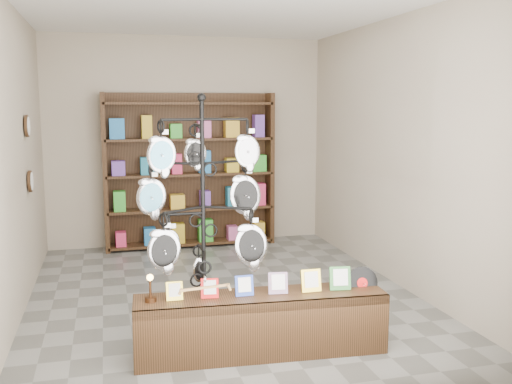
% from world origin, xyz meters
% --- Properties ---
extents(ground, '(5.00, 5.00, 0.00)m').
position_xyz_m(ground, '(0.00, 0.00, 0.00)').
color(ground, slate).
rests_on(ground, ground).
extents(room_envelope, '(5.00, 5.00, 5.00)m').
position_xyz_m(room_envelope, '(0.00, 0.00, 1.85)').
color(room_envelope, '#AB9F89').
rests_on(room_envelope, ground).
extents(display_tree, '(1.08, 0.91, 2.11)m').
position_xyz_m(display_tree, '(-0.44, -1.40, 1.22)').
color(display_tree, black).
rests_on(display_tree, ground).
extents(front_shelf, '(2.06, 0.56, 0.72)m').
position_xyz_m(front_shelf, '(0.01, -1.51, 0.25)').
color(front_shelf, black).
rests_on(front_shelf, ground).
extents(back_shelving, '(2.42, 0.36, 2.20)m').
position_xyz_m(back_shelving, '(0.00, 2.30, 1.03)').
color(back_shelving, black).
rests_on(back_shelving, ground).
extents(wall_clocks, '(0.03, 0.24, 0.84)m').
position_xyz_m(wall_clocks, '(-1.97, 0.80, 1.50)').
color(wall_clocks, black).
rests_on(wall_clocks, ground).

